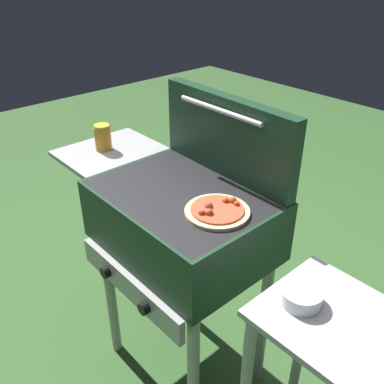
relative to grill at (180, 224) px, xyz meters
The scene contains 7 objects.
ground_plane 0.76m from the grill, 17.39° to the left, with size 8.00×8.00×0.00m, color #38602D.
grill is the anchor object (origin of this frame).
grill_lid_open 0.37m from the grill, 86.33° to the left, with size 0.63×0.09×0.30m.
pizza_pepperoni 0.25m from the grill, ahead, with size 0.21×0.21×0.04m.
sauce_jar 0.52m from the grill, behind, with size 0.07×0.07×0.11m.
prep_table 0.70m from the grill, ahead, with size 0.44×0.36×0.78m.
topping_bowl_near 0.55m from the grill, ahead, with size 0.12×0.12×0.04m.
Camera 1 is at (0.98, -0.83, 1.64)m, focal length 39.29 mm.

